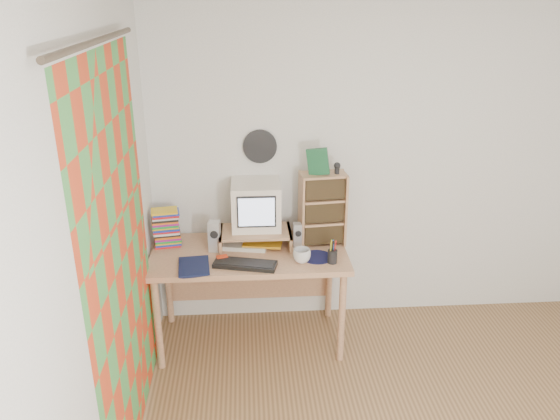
{
  "coord_description": "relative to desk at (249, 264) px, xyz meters",
  "views": [
    {
      "loc": [
        -1.04,
        -2.15,
        2.49
      ],
      "look_at": [
        -0.81,
        1.33,
        1.09
      ],
      "focal_mm": 35.0,
      "sensor_mm": 36.0,
      "label": 1
    }
  ],
  "objects": [
    {
      "name": "papers",
      "position": [
        0.03,
        0.05,
        0.16
      ],
      "size": [
        0.36,
        0.29,
        0.04
      ],
      "primitive_type": null,
      "rotation": [
        0.0,
        0.0,
        -0.18
      ],
      "color": "silver",
      "rests_on": "desk"
    },
    {
      "name": "back_wall",
      "position": [
        1.03,
        0.31,
        0.63
      ],
      "size": [
        3.5,
        0.0,
        3.5
      ],
      "primitive_type": "plane",
      "rotation": [
        1.57,
        0.0,
        0.0
      ],
      "color": "white",
      "rests_on": "floor"
    },
    {
      "name": "mug",
      "position": [
        0.36,
        -0.25,
        0.18
      ],
      "size": [
        0.14,
        0.14,
        0.1
      ],
      "primitive_type": "imported",
      "rotation": [
        0.0,
        0.0,
        -0.12
      ],
      "color": "silver",
      "rests_on": "desk"
    },
    {
      "name": "speaker_left",
      "position": [
        -0.24,
        -0.02,
        0.25
      ],
      "size": [
        0.09,
        0.09,
        0.22
      ],
      "primitive_type": "cube",
      "rotation": [
        0.0,
        0.0,
        -0.11
      ],
      "color": "silver",
      "rests_on": "desk"
    },
    {
      "name": "pen_cup",
      "position": [
        0.57,
        -0.27,
        0.2
      ],
      "size": [
        0.08,
        0.08,
        0.13
      ],
      "primitive_type": null,
      "rotation": [
        0.0,
        0.0,
        -0.29
      ],
      "color": "black",
      "rests_on": "desk"
    },
    {
      "name": "dvd_stack",
      "position": [
        -0.59,
        0.09,
        0.27
      ],
      "size": [
        0.21,
        0.16,
        0.26
      ],
      "primitive_type": null,
      "rotation": [
        0.0,
        0.0,
        0.16
      ],
      "color": "brown",
      "rests_on": "desk"
    },
    {
      "name": "speaker_right",
      "position": [
        0.36,
        0.01,
        0.22
      ],
      "size": [
        0.07,
        0.07,
        0.18
      ],
      "primitive_type": "cube",
      "rotation": [
        0.0,
        0.0,
        -0.0
      ],
      "color": "silver",
      "rests_on": "desk"
    },
    {
      "name": "cd_rack",
      "position": [
        0.54,
        0.05,
        0.4
      ],
      "size": [
        0.34,
        0.2,
        0.54
      ],
      "primitive_type": "cube",
      "rotation": [
        0.0,
        0.0,
        0.1
      ],
      "color": "tan",
      "rests_on": "desk"
    },
    {
      "name": "desk",
      "position": [
        0.0,
        0.0,
        0.0
      ],
      "size": [
        1.4,
        0.7,
        0.75
      ],
      "color": "tan",
      "rests_on": "floor"
    },
    {
      "name": "keyboard",
      "position": [
        -0.03,
        -0.29,
        0.15
      ],
      "size": [
        0.45,
        0.24,
        0.03
      ],
      "primitive_type": "cube",
      "rotation": [
        0.0,
        0.0,
        -0.24
      ],
      "color": "black",
      "rests_on": "desk"
    },
    {
      "name": "red_box",
      "position": [
        -0.19,
        -0.2,
        0.15
      ],
      "size": [
        0.09,
        0.07,
        0.04
      ],
      "primitive_type": "cube",
      "rotation": [
        0.0,
        0.0,
        0.29
      ],
      "color": "red",
      "rests_on": "desk"
    },
    {
      "name": "crt_monitor",
      "position": [
        0.06,
        0.09,
        0.42
      ],
      "size": [
        0.35,
        0.35,
        0.34
      ],
      "primitive_type": "cube",
      "rotation": [
        0.0,
        0.0,
        -0.0
      ],
      "color": "white",
      "rests_on": "monitor_riser"
    },
    {
      "name": "webcam",
      "position": [
        0.63,
        0.05,
        0.72
      ],
      "size": [
        0.05,
        0.05,
        0.08
      ],
      "primitive_type": null,
      "rotation": [
        0.0,
        0.0,
        -0.14
      ],
      "color": "black",
      "rests_on": "cd_rack"
    },
    {
      "name": "curtain",
      "position": [
        -0.68,
        -0.96,
        0.53
      ],
      "size": [
        0.0,
        2.2,
        2.2
      ],
      "primitive_type": "plane",
      "rotation": [
        1.57,
        0.0,
        1.57
      ],
      "color": "red",
      "rests_on": "left_wall"
    },
    {
      "name": "game_box",
      "position": [
        0.5,
        0.03,
        0.77
      ],
      "size": [
        0.15,
        0.07,
        0.19
      ],
      "primitive_type": "cube",
      "rotation": [
        0.0,
        0.0,
        -0.26
      ],
      "color": "#17532F",
      "rests_on": "cd_rack"
    },
    {
      "name": "wall_disc",
      "position": [
        0.1,
        0.29,
        0.81
      ],
      "size": [
        0.25,
        0.02,
        0.25
      ],
      "primitive_type": "cylinder",
      "rotation": [
        1.57,
        0.0,
        0.0
      ],
      "color": "black",
      "rests_on": "back_wall"
    },
    {
      "name": "diary",
      "position": [
        -0.48,
        -0.3,
        0.16
      ],
      "size": [
        0.27,
        0.21,
        0.05
      ],
      "primitive_type": "imported",
      "rotation": [
        0.0,
        0.0,
        0.09
      ],
      "color": "#0F1639",
      "rests_on": "desk"
    },
    {
      "name": "monitor_riser",
      "position": [
        0.05,
        0.04,
        0.23
      ],
      "size": [
        0.52,
        0.3,
        0.12
      ],
      "color": "tan",
      "rests_on": "desk"
    },
    {
      "name": "left_wall",
      "position": [
        -0.72,
        -1.44,
        0.63
      ],
      "size": [
        0.0,
        3.5,
        3.5
      ],
      "primitive_type": "plane",
      "rotation": [
        1.57,
        0.0,
        1.57
      ],
      "color": "white",
      "rests_on": "floor"
    },
    {
      "name": "mousepad",
      "position": [
        0.48,
        -0.19,
        0.14
      ],
      "size": [
        0.28,
        0.28,
        0.0
      ],
      "primitive_type": "cylinder",
      "rotation": [
        0.0,
        0.0,
        -0.31
      ],
      "color": "black",
      "rests_on": "desk"
    }
  ]
}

